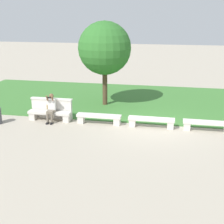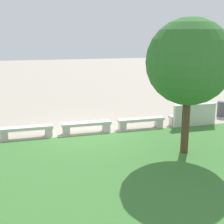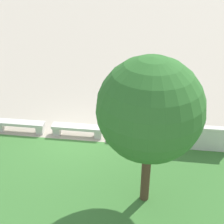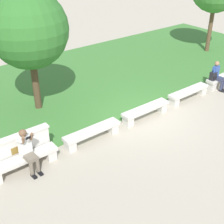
% 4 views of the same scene
% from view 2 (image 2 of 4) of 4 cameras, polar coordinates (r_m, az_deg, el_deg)
% --- Properties ---
extents(ground_plane, '(80.00, 80.00, 0.00)m').
position_cam_2_polar(ground_plane, '(13.07, -4.66, -3.77)').
color(ground_plane, '#A89E8C').
extents(grass_strip, '(23.67, 8.00, 0.03)m').
position_cam_2_polar(grass_strip, '(9.09, 0.73, -11.81)').
color(grass_strip, '#3D7533').
rests_on(grass_strip, ground).
extents(bench_main, '(2.06, 0.40, 0.45)m').
position_cam_2_polar(bench_main, '(14.62, 14.15, -1.00)').
color(bench_main, beige).
rests_on(bench_main, ground).
extents(bench_near, '(2.06, 0.40, 0.45)m').
position_cam_2_polar(bench_near, '(13.61, 5.30, -1.73)').
color(bench_near, beige).
rests_on(bench_near, ground).
extents(bench_mid, '(2.06, 0.40, 0.45)m').
position_cam_2_polar(bench_mid, '(12.98, -4.68, -2.49)').
color(bench_mid, beige).
rests_on(bench_mid, ground).
extents(bench_far, '(2.06, 0.40, 0.45)m').
position_cam_2_polar(bench_far, '(12.78, -15.34, -3.23)').
color(bench_far, beige).
rests_on(bench_far, ground).
extents(backrest_wall_with_plaque, '(2.05, 0.24, 1.01)m').
position_cam_2_polar(backrest_wall_with_plaque, '(14.28, 14.86, -0.51)').
color(backrest_wall_with_plaque, beige).
rests_on(backrest_wall_with_plaque, ground).
extents(person_photographer, '(0.49, 0.74, 1.32)m').
position_cam_2_polar(person_photographer, '(14.51, 13.63, 0.69)').
color(person_photographer, black).
rests_on(person_photographer, ground).
extents(tree_behind_wall, '(2.82, 2.82, 4.54)m').
position_cam_2_polar(tree_behind_wall, '(10.46, 13.92, 8.85)').
color(tree_behind_wall, '#4C3826').
rests_on(tree_behind_wall, ground).
extents(trash_bin, '(0.44, 0.44, 0.75)m').
position_cam_2_polar(trash_bin, '(16.49, 19.42, 0.56)').
color(trash_bin, '#4C4C51').
rests_on(trash_bin, ground).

